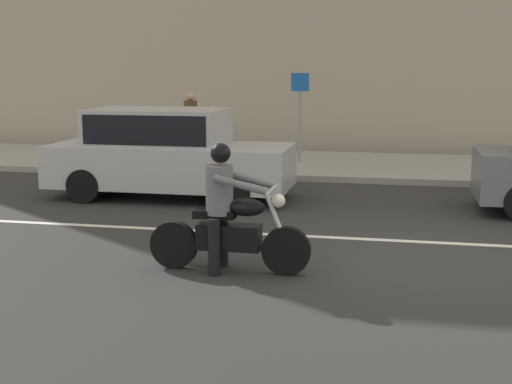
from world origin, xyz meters
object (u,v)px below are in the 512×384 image
(parked_sedan_silver, at_px, (166,152))
(pedestrian_bystander, at_px, (191,120))
(motorcycle_with_rider_gray, at_px, (228,220))
(street_sign_post, at_px, (300,107))

(parked_sedan_silver, xyz_separation_m, pedestrian_bystander, (-0.90, 4.59, 0.25))
(motorcycle_with_rider_gray, height_order, parked_sedan_silver, parked_sedan_silver)
(street_sign_post, bearing_deg, parked_sedan_silver, -113.33)
(motorcycle_with_rider_gray, relative_size, street_sign_post, 0.92)
(parked_sedan_silver, bearing_deg, pedestrian_bystander, 101.09)
(motorcycle_with_rider_gray, xyz_separation_m, parked_sedan_silver, (-2.34, 4.52, 0.22))
(parked_sedan_silver, xyz_separation_m, street_sign_post, (1.94, 4.51, 0.62))
(motorcycle_with_rider_gray, height_order, pedestrian_bystander, pedestrian_bystander)
(street_sign_post, bearing_deg, motorcycle_with_rider_gray, -87.46)
(street_sign_post, distance_m, pedestrian_bystander, 2.87)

